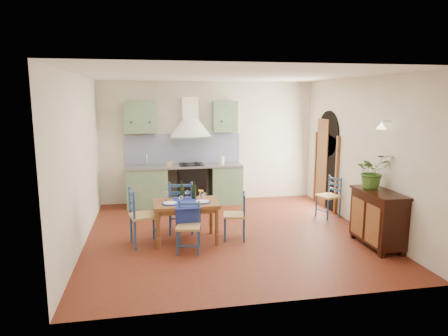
{
  "coord_description": "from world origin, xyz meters",
  "views": [
    {
      "loc": [
        -1.37,
        -6.75,
        2.42
      ],
      "look_at": [
        -0.05,
        0.3,
        1.16
      ],
      "focal_mm": 32.0,
      "sensor_mm": 36.0,
      "label": 1
    }
  ],
  "objects_px": {
    "chair_near": "(189,226)",
    "dining_table": "(186,206)",
    "potted_plant": "(372,171)",
    "sideboard": "(378,217)"
  },
  "relations": [
    {
      "from": "dining_table",
      "to": "potted_plant",
      "type": "bearing_deg",
      "value": -11.28
    },
    {
      "from": "sideboard",
      "to": "dining_table",
      "type": "bearing_deg",
      "value": 164.82
    },
    {
      "from": "chair_near",
      "to": "sideboard",
      "type": "distance_m",
      "value": 3.09
    },
    {
      "from": "sideboard",
      "to": "potted_plant",
      "type": "height_order",
      "value": "potted_plant"
    },
    {
      "from": "chair_near",
      "to": "potted_plant",
      "type": "height_order",
      "value": "potted_plant"
    },
    {
      "from": "chair_near",
      "to": "dining_table",
      "type": "bearing_deg",
      "value": 88.8
    },
    {
      "from": "chair_near",
      "to": "potted_plant",
      "type": "relative_size",
      "value": 1.36
    },
    {
      "from": "dining_table",
      "to": "sideboard",
      "type": "bearing_deg",
      "value": -15.18
    },
    {
      "from": "dining_table",
      "to": "chair_near",
      "type": "bearing_deg",
      "value": -91.2
    },
    {
      "from": "chair_near",
      "to": "sideboard",
      "type": "height_order",
      "value": "sideboard"
    }
  ]
}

